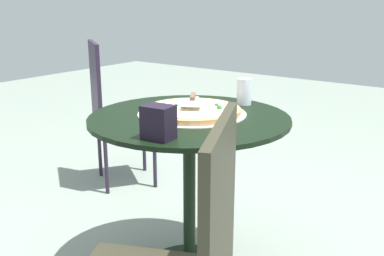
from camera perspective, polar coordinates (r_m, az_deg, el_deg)
patio_table at (r=1.85m, az=-0.35°, el=-3.62°), size 0.81×0.81×0.72m
pizza_on_tray at (r=1.83m, az=0.01°, el=2.21°), size 0.45×0.45×0.04m
pizza_server at (r=1.86m, az=0.00°, el=3.58°), size 0.20×0.15×0.02m
drinking_cup at (r=2.01m, az=6.65°, el=4.63°), size 0.07×0.07×0.12m
napkin_dispenser at (r=1.50m, az=-4.29°, el=0.71°), size 0.09×0.11×0.12m
patio_chair_near at (r=2.87m, az=-10.10°, el=3.08°), size 0.51×0.51×0.92m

